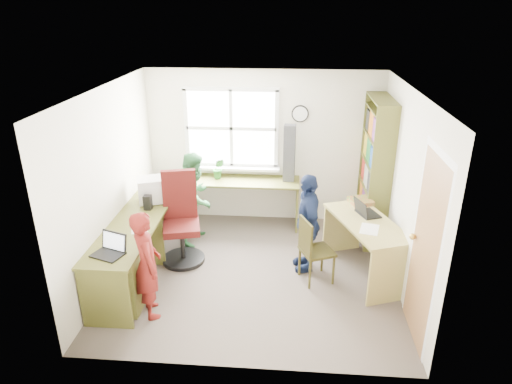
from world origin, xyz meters
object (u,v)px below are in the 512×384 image
(person_green, at_px, (196,198))
(person_navy, at_px, (307,223))
(l_desk, at_px, (148,249))
(bookshelf, at_px, (375,174))
(potted_plant, at_px, (219,169))
(crt_monitor, at_px, (151,190))
(laptop_right, at_px, (365,211))
(cd_tower, at_px, (289,153))
(right_desk, at_px, (366,236))
(laptop_left, at_px, (110,249))
(wooden_chair, at_px, (312,248))
(swivel_chair, at_px, (181,223))
(person_red, at_px, (147,264))

(person_green, height_order, person_navy, person_green)
(l_desk, height_order, person_navy, person_navy)
(bookshelf, bearing_deg, person_navy, -134.59)
(potted_plant, bearing_deg, crt_monitor, -128.92)
(laptop_right, height_order, cd_tower, cd_tower)
(laptop_right, bearing_deg, l_desk, 79.98)
(right_desk, height_order, potted_plant, potted_plant)
(potted_plant, height_order, person_navy, person_navy)
(potted_plant, bearing_deg, bookshelf, -6.80)
(l_desk, bearing_deg, bookshelf, 26.43)
(l_desk, bearing_deg, laptop_left, -107.91)
(laptop_left, relative_size, laptop_right, 1.03)
(wooden_chair, xyz_separation_m, person_green, (-1.66, 0.96, 0.21))
(swivel_chair, height_order, laptop_right, swivel_chair)
(bookshelf, bearing_deg, potted_plant, 173.20)
(wooden_chair, distance_m, cd_tower, 1.78)
(l_desk, distance_m, crt_monitor, 0.93)
(crt_monitor, bearing_deg, person_navy, -27.96)
(l_desk, bearing_deg, swivel_chair, 63.64)
(cd_tower, xyz_separation_m, person_red, (-1.51, -2.40, -0.55))
(right_desk, height_order, wooden_chair, wooden_chair)
(swivel_chair, height_order, laptop_left, swivel_chair)
(swivel_chair, xyz_separation_m, cd_tower, (1.42, 1.18, 0.65))
(potted_plant, relative_size, person_red, 0.26)
(cd_tower, relative_size, potted_plant, 2.66)
(swivel_chair, xyz_separation_m, person_green, (0.09, 0.55, 0.14))
(crt_monitor, xyz_separation_m, laptop_right, (2.87, -0.22, -0.11))
(bookshelf, relative_size, laptop_right, 5.41)
(bookshelf, bearing_deg, laptop_right, -105.10)
(laptop_right, distance_m, person_red, 2.79)
(bookshelf, height_order, wooden_chair, bookshelf)
(bookshelf, xyz_separation_m, crt_monitor, (-3.11, -0.68, -0.08))
(crt_monitor, height_order, person_navy, person_navy)
(cd_tower, bearing_deg, laptop_right, -46.80)
(crt_monitor, distance_m, person_navy, 2.17)
(swivel_chair, bearing_deg, cd_tower, 25.77)
(right_desk, height_order, person_green, person_green)
(bookshelf, xyz_separation_m, potted_plant, (-2.33, 0.28, -0.09))
(wooden_chair, xyz_separation_m, potted_plant, (-1.42, 1.58, 0.44))
(wooden_chair, distance_m, crt_monitor, 2.33)
(wooden_chair, height_order, person_red, person_red)
(swivel_chair, bearing_deg, bookshelf, 4.57)
(wooden_chair, distance_m, laptop_left, 2.40)
(bookshelf, distance_m, potted_plant, 2.35)
(swivel_chair, height_order, person_green, person_green)
(crt_monitor, height_order, person_red, person_red)
(laptop_left, bearing_deg, bookshelf, 53.27)
(bookshelf, bearing_deg, swivel_chair, -161.61)
(wooden_chair, bearing_deg, laptop_right, 8.14)
(crt_monitor, xyz_separation_m, person_navy, (2.13, -0.31, -0.26))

